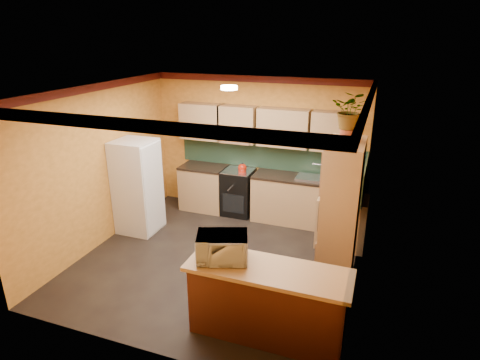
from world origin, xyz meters
name	(u,v)px	position (x,y,z in m)	size (l,w,h in m)	color
room_shell	(223,129)	(0.02, 0.28, 2.09)	(4.24, 4.24, 2.72)	black
base_cabinets_back	(268,197)	(0.33, 1.80, 0.44)	(3.65, 0.60, 0.88)	tan
countertop_back	(269,175)	(0.33, 1.80, 0.90)	(3.65, 0.62, 0.04)	black
stove	(238,192)	(-0.29, 1.80, 0.46)	(0.58, 0.58, 0.91)	black
kettle	(242,167)	(-0.19, 1.75, 1.00)	(0.17, 0.17, 0.18)	#AA1C0B
sink	(310,178)	(1.11, 1.80, 0.94)	(0.48, 0.40, 0.03)	silver
base_cabinets_right	(342,221)	(1.80, 1.18, 0.44)	(0.60, 0.80, 0.88)	tan
countertop_right	(344,196)	(1.80, 1.18, 0.90)	(0.62, 0.80, 0.04)	black
fridge	(137,187)	(-1.75, 0.51, 0.85)	(0.68, 0.66, 1.70)	silver
pantry	(340,214)	(1.85, 0.11, 1.05)	(0.48, 0.90, 2.10)	tan
fern_pot	(348,135)	(1.85, 0.16, 2.18)	(0.22, 0.22, 0.16)	brown
fern	(350,110)	(1.85, 0.16, 2.51)	(0.44, 0.38, 0.49)	tan
breakfast_bar	(267,304)	(1.23, -1.37, 0.44)	(1.80, 0.55, 0.88)	#541F13
bar_top	(268,270)	(1.23, -1.37, 0.91)	(1.90, 0.65, 0.05)	#B17856
microwave	(222,247)	(0.67, -1.37, 1.09)	(0.59, 0.40, 0.33)	silver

